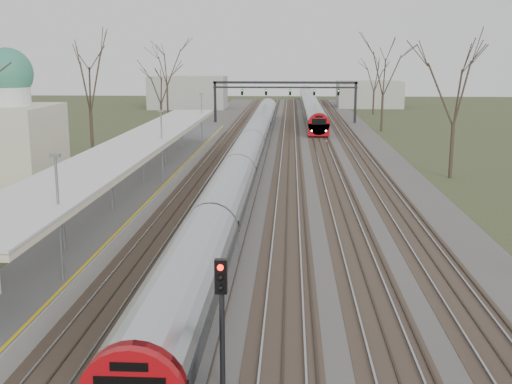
% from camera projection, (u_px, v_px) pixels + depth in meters
% --- Properties ---
extents(track_bed, '(24.00, 160.00, 0.22)m').
position_uv_depth(track_bed, '(282.00, 153.00, 64.98)').
color(track_bed, '#474442').
rests_on(track_bed, ground).
extents(platform, '(3.50, 69.00, 1.00)m').
position_uv_depth(platform, '(155.00, 180.00, 48.29)').
color(platform, '#9E9B93').
rests_on(platform, ground).
extents(canopy, '(4.10, 50.00, 3.11)m').
position_uv_depth(canopy, '(139.00, 143.00, 43.17)').
color(canopy, slate).
rests_on(canopy, platform).
extents(signal_gantry, '(21.00, 0.59, 6.08)m').
position_uv_depth(signal_gantry, '(285.00, 89.00, 93.26)').
color(signal_gantry, black).
rests_on(signal_gantry, ground).
extents(tree_west_far, '(5.50, 5.50, 11.33)m').
position_uv_depth(tree_west_far, '(89.00, 75.00, 57.41)').
color(tree_west_far, '#2D231C').
rests_on(tree_west_far, ground).
extents(tree_east_far, '(5.00, 5.00, 10.30)m').
position_uv_depth(tree_east_far, '(456.00, 87.00, 50.05)').
color(tree_east_far, '#2D231C').
rests_on(tree_east_far, ground).
extents(train_near, '(2.62, 90.21, 3.05)m').
position_uv_depth(train_near, '(251.00, 147.00, 58.87)').
color(train_near, '#9C9FA6').
rests_on(train_near, ground).
extents(train_far, '(2.62, 75.21, 3.05)m').
position_uv_depth(train_far, '(310.00, 104.00, 112.59)').
color(train_far, '#9C9FA6').
rests_on(train_far, ground).
extents(signal_post, '(0.35, 0.45, 4.10)m').
position_uv_depth(signal_post, '(222.00, 305.00, 18.26)').
color(signal_post, black).
rests_on(signal_post, ground).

